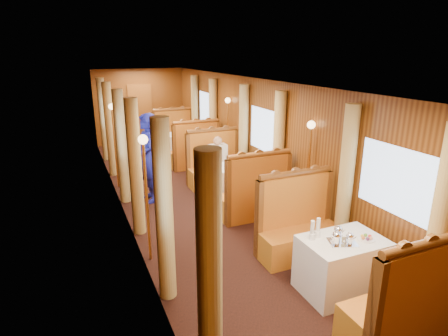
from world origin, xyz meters
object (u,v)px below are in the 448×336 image
rose_vase_mid (233,158)px  tea_tray (342,242)px  table_mid (232,183)px  teapot_back (338,235)px  banquette_near_aft (298,229)px  banquette_mid_fwd (254,197)px  banquette_near_fwd (405,309)px  banquette_far_fwd (195,153)px  banquette_far_aft (174,137)px  teapot_left (336,240)px  fruit_plate (366,238)px  banquette_mid_aft (215,167)px  steward (148,158)px  passenger (218,157)px  rose_vase_far (184,127)px  table_far (184,146)px  table_near (341,265)px  teapot_right (349,240)px

rose_vase_mid → tea_tray: bearing=-91.6°
tea_tray → table_mid: bearing=88.7°
tea_tray → teapot_back: 0.11m
banquette_near_aft → banquette_mid_fwd: (0.00, 1.47, 0.00)m
banquette_near_fwd → banquette_far_fwd: same height
banquette_far_aft → teapot_left: 8.10m
fruit_plate → rose_vase_mid: size_ratio=0.60×
banquette_near_aft → banquette_far_fwd: same height
banquette_mid_aft → rose_vase_mid: 1.15m
rose_vase_mid → steward: (-1.66, 0.63, 0.01)m
fruit_plate → passenger: (-0.26, 4.40, -0.03)m
table_mid → banquette_mid_aft: 1.02m
teapot_left → teapot_back: 0.15m
table_mid → teapot_left: (-0.19, -3.57, 0.44)m
teapot_back → rose_vase_far: (0.10, 6.99, 0.11)m
rose_vase_mid → rose_vase_far: (0.00, 3.53, 0.00)m
banquette_far_fwd → fruit_plate: (0.26, -6.10, 0.35)m
rose_vase_mid → passenger: 0.82m
table_far → teapot_back: bearing=-90.7°
tea_tray → passenger: (0.08, 4.35, -0.02)m
table_mid → tea_tray: bearing=-91.3°
table_mid → teapot_left: 3.61m
table_near → teapot_back: 0.46m
fruit_plate → teapot_left: bearing=175.3°
table_far → banquette_far_aft: (0.00, 1.01, 0.05)m
banquette_near_fwd → table_near: bearing=90.0°
table_mid → banquette_far_aft: 4.51m
tea_tray → rose_vase_mid: rose_vase_mid is taller
banquette_far_fwd → tea_tray: (-0.08, -6.05, 0.33)m
banquette_mid_aft → rose_vase_far: size_ratio=3.72×
rose_vase_far → steward: steward is taller
teapot_back → rose_vase_mid: bearing=86.2°
table_near → rose_vase_mid: bearing=89.7°
teapot_back → passenger: bearing=86.7°
rose_vase_mid → passenger: (-0.02, 0.80, -0.19)m
banquette_far_fwd → steward: size_ratio=0.72×
banquette_far_aft → teapot_right: bearing=-90.3°
banquette_near_fwd → tea_tray: 1.01m
table_near → banquette_mid_fwd: bearing=90.0°
table_far → tea_tray: tea_tray is taller
banquette_mid_fwd → banquette_far_fwd: bearing=90.0°
tea_tray → fruit_plate: fruit_plate is taller
banquette_near_fwd → passenger: 5.31m
banquette_near_fwd → rose_vase_mid: 4.53m
table_near → banquette_near_fwd: (0.00, -1.01, 0.05)m
table_near → banquette_mid_aft: banquette_mid_aft is taller
tea_tray → fruit_plate: bearing=-7.8°
banquette_mid_fwd → teapot_right: 2.65m
banquette_far_aft → steward: size_ratio=0.72×
table_mid → teapot_back: 3.50m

